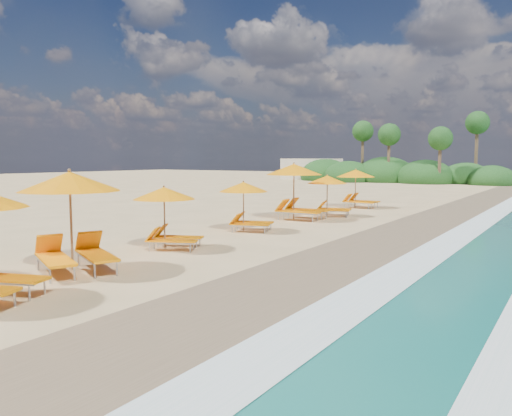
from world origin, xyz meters
TOP-DOWN VIEW (x-y plane):
  - ground at (0.00, 0.00)m, footprint 160.00×160.00m
  - wet_sand at (4.00, 0.00)m, footprint 4.00×160.00m
  - surf_foam at (6.70, 0.00)m, footprint 4.00×160.00m
  - station_2 at (-1.58, -6.11)m, footprint 3.43×3.42m
  - station_3 at (-1.75, -2.37)m, footprint 2.66×2.64m
  - station_4 at (-1.87, 2.25)m, footprint 2.56×2.52m
  - station_5 at (-2.01, 6.72)m, footprint 2.98×2.77m
  - station_6 at (-1.31, 8.84)m, footprint 2.60×2.53m
  - station_7 at (-1.74, 13.65)m, footprint 2.51×2.33m
  - treeline at (-9.94, 45.51)m, footprint 25.80×8.80m
  - beach_building at (-22.00, 48.00)m, footprint 7.00×5.00m

SIDE VIEW (x-z plane):
  - ground at x=0.00m, z-range 0.00..0.00m
  - wet_sand at x=4.00m, z-range 0.00..0.01m
  - surf_foam at x=6.70m, z-range 0.02..0.03m
  - treeline at x=-9.94m, z-range -3.87..5.86m
  - station_4 at x=-1.87m, z-range 0.12..2.12m
  - station_3 at x=-1.75m, z-range 0.12..2.15m
  - station_6 at x=-1.31m, z-range 0.12..2.19m
  - station_7 at x=-1.74m, z-range 0.14..2.42m
  - beach_building at x=-22.00m, z-range 0.00..2.80m
  - station_2 at x=-1.58m, z-range 0.16..2.77m
  - station_5 at x=-2.01m, z-range 0.16..2.85m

